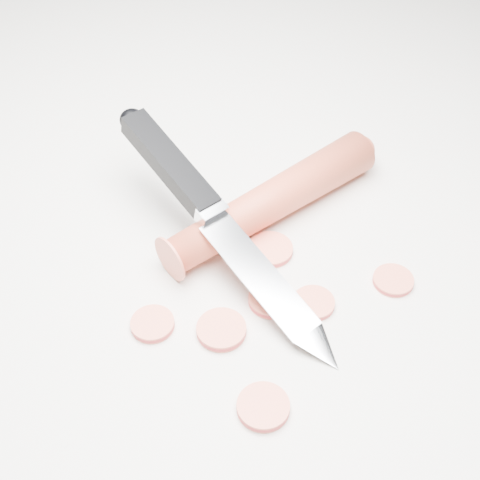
# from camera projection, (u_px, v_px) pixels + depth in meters

# --- Properties ---
(ground) EXTENTS (2.40, 2.40, 0.00)m
(ground) POSITION_uv_depth(u_px,v_px,m) (284.00, 264.00, 0.56)
(ground) COLOR white
(ground) RESTS_ON ground
(carrot) EXTENTS (0.17, 0.19, 0.04)m
(carrot) POSITION_uv_depth(u_px,v_px,m) (272.00, 201.00, 0.59)
(carrot) COLOR #C74026
(carrot) RESTS_ON ground
(carrot_slice_0) EXTENTS (0.03, 0.03, 0.01)m
(carrot_slice_0) POSITION_uv_depth(u_px,v_px,m) (152.00, 324.00, 0.52)
(carrot_slice_0) COLOR #F1664B
(carrot_slice_0) RESTS_ON ground
(carrot_slice_1) EXTENTS (0.04, 0.04, 0.01)m
(carrot_slice_1) POSITION_uv_depth(u_px,v_px,m) (271.00, 299.00, 0.53)
(carrot_slice_1) COLOR #F1664B
(carrot_slice_1) RESTS_ON ground
(carrot_slice_2) EXTENTS (0.04, 0.04, 0.01)m
(carrot_slice_2) POSITION_uv_depth(u_px,v_px,m) (270.00, 249.00, 0.57)
(carrot_slice_2) COLOR #F1664B
(carrot_slice_2) RESTS_ON ground
(carrot_slice_3) EXTENTS (0.03, 0.03, 0.01)m
(carrot_slice_3) POSITION_uv_depth(u_px,v_px,m) (314.00, 303.00, 0.53)
(carrot_slice_3) COLOR #F1664B
(carrot_slice_3) RESTS_ON ground
(carrot_slice_4) EXTENTS (0.03, 0.03, 0.01)m
(carrot_slice_4) POSITION_uv_depth(u_px,v_px,m) (393.00, 280.00, 0.55)
(carrot_slice_4) COLOR #F1664B
(carrot_slice_4) RESTS_ON ground
(carrot_slice_5) EXTENTS (0.04, 0.04, 0.01)m
(carrot_slice_5) POSITION_uv_depth(u_px,v_px,m) (221.00, 330.00, 0.51)
(carrot_slice_5) COLOR #F1664B
(carrot_slice_5) RESTS_ON ground
(carrot_slice_6) EXTENTS (0.04, 0.04, 0.01)m
(carrot_slice_6) POSITION_uv_depth(u_px,v_px,m) (263.00, 407.00, 0.47)
(carrot_slice_6) COLOR #F1664B
(carrot_slice_6) RESTS_ON ground
(kitchen_knife) EXTENTS (0.23, 0.21, 0.08)m
(kitchen_knife) POSITION_uv_depth(u_px,v_px,m) (224.00, 224.00, 0.54)
(kitchen_knife) COLOR silver
(kitchen_knife) RESTS_ON ground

